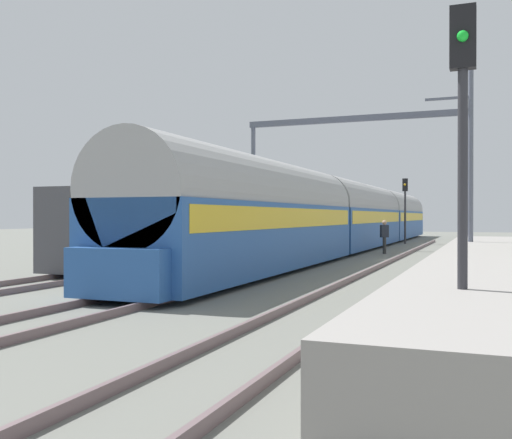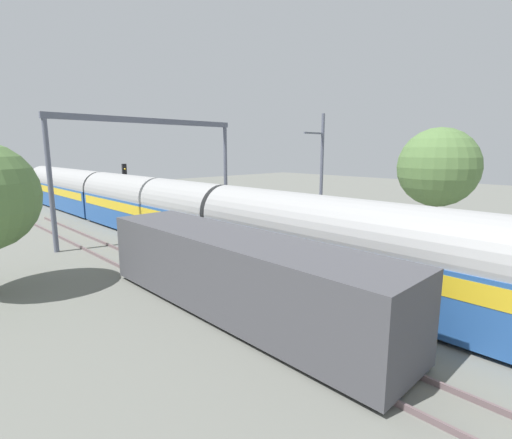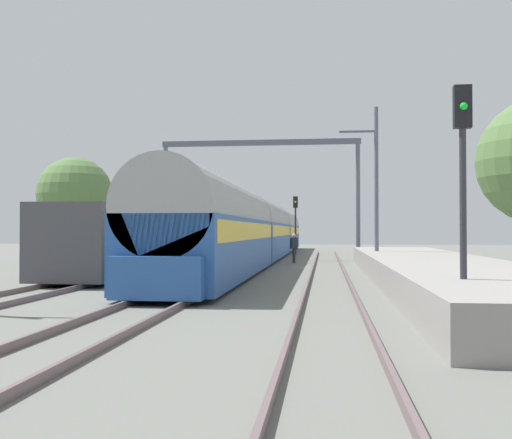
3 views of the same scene
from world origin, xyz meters
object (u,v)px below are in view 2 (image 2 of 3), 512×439
object	(u,v)px
freight_car	(236,274)
person_crossing	(216,223)
passenger_train	(149,206)
railway_signal_far	(125,183)
catenary_gantry	(151,152)

from	to	relation	value
freight_car	person_crossing	distance (m)	11.91
freight_car	person_crossing	world-z (taller)	freight_car
passenger_train	railway_signal_far	xyz separation A→B (m)	(1.92, 7.61, 1.00)
person_crossing	catenary_gantry	distance (m)	6.43
person_crossing	railway_signal_far	distance (m)	12.19
freight_car	catenary_gantry	size ratio (longest dim) A/B	0.99
person_crossing	railway_signal_far	size ratio (longest dim) A/B	0.38
catenary_gantry	railway_signal_far	bearing A→B (deg)	76.98
passenger_train	freight_car	distance (m)	14.85
freight_car	catenary_gantry	xyz separation A→B (m)	(4.35, 13.51, 4.21)
freight_car	person_crossing	size ratio (longest dim) A/B	7.51
person_crossing	catenary_gantry	bearing A→B (deg)	90.67
passenger_train	railway_signal_far	size ratio (longest dim) A/B	10.67
passenger_train	freight_car	bearing A→B (deg)	-107.05
passenger_train	catenary_gantry	xyz separation A→B (m)	(0.00, -0.68, 3.70)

